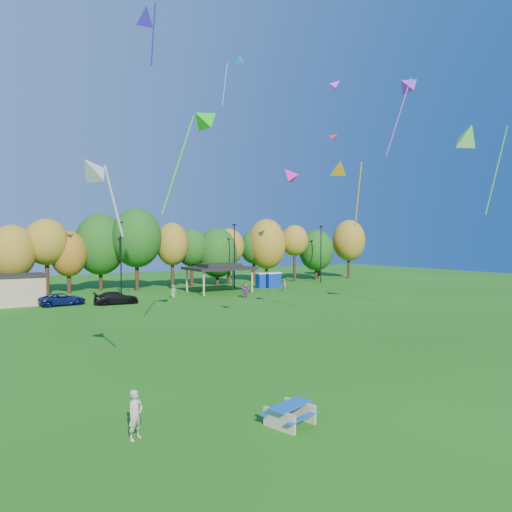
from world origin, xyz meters
TOP-DOWN VIEW (x-y plane):
  - ground at (0.00, 0.00)m, footprint 160.00×160.00m
  - tree_line at (-1.03, 45.51)m, footprint 93.57×10.55m
  - lamp_posts at (2.00, 40.00)m, footprint 64.50×0.25m
  - utility_building at (-10.00, 38.00)m, footprint 6.30×4.30m
  - pavilion at (14.00, 37.00)m, footprint 8.20×6.20m
  - porta_potties at (22.69, 38.21)m, footprint 3.75×1.64m
  - picnic_table at (-4.11, -2.41)m, footprint 2.07×1.86m
  - kite_flyer at (-9.31, -0.53)m, footprint 0.74×0.65m
  - car_c at (-5.56, 35.16)m, footprint 4.73×2.46m
  - car_d at (-0.57, 33.06)m, footprint 4.79×2.38m
  - far_person_0 at (21.89, 33.37)m, footprint 0.58×0.69m
  - far_person_1 at (6.54, 34.54)m, footprint 0.86×0.65m
  - far_person_2 at (13.81, 30.10)m, footprint 1.72×0.77m
  - kite_1 at (-0.37, 11.59)m, footprint 4.50×1.93m
  - kite_2 at (4.29, 8.92)m, footprint 1.65×1.70m
  - kite_5 at (10.34, 10.50)m, footprint 2.32×3.26m
  - kite_7 at (-9.72, 3.52)m, footprint 2.16×1.74m
  - kite_9 at (22.33, 13.49)m, footprint 5.12×2.27m
  - kite_10 at (25.64, 27.86)m, footprint 1.51×1.55m
  - kite_11 at (20.14, 21.54)m, footprint 1.89×1.80m
  - kite_12 at (20.17, 6.17)m, footprint 2.94×4.71m
  - kite_13 at (-2.96, 16.32)m, footprint 1.67×2.97m
  - kite_15 at (12.65, 29.48)m, footprint 3.14×3.09m

SIDE VIEW (x-z plane):
  - ground at x=0.00m, z-range 0.00..0.00m
  - picnic_table at x=-4.11m, z-range 0.06..0.82m
  - car_c at x=-5.56m, z-range 0.00..1.27m
  - car_d at x=-0.57m, z-range 0.00..1.34m
  - far_person_1 at x=6.54m, z-range 0.00..1.58m
  - far_person_0 at x=21.89m, z-range 0.00..1.60m
  - kite_flyer at x=-9.31m, z-range 0.00..1.71m
  - far_person_2 at x=13.81m, z-range 0.00..1.79m
  - porta_potties at x=22.69m, z-range 0.01..2.19m
  - utility_building at x=-10.00m, z-range 0.01..3.26m
  - pavilion at x=14.00m, z-range 1.34..5.11m
  - lamp_posts at x=2.00m, z-range 0.36..9.45m
  - tree_line at x=-1.03m, z-range 0.34..11.49m
  - kite_7 at x=-9.72m, z-range 7.96..11.48m
  - kite_2 at x=4.29m, z-range 10.57..11.92m
  - kite_5 at x=10.34m, z-range 9.67..15.23m
  - kite_1 at x=-0.37m, z-range 11.06..18.61m
  - kite_12 at x=20.17m, z-range 11.39..19.18m
  - kite_10 at x=25.64m, z-range 19.35..20.60m
  - kite_9 at x=22.33m, z-range 17.50..26.10m
  - kite_13 at x=-2.96m, z-range 20.50..25.16m
  - kite_11 at x=20.14m, z-range 22.96..24.49m
  - kite_15 at x=12.65m, z-range 24.10..30.49m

